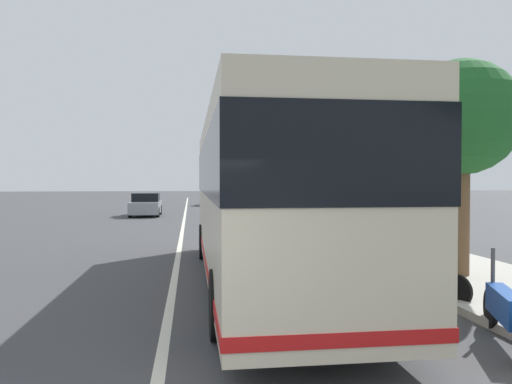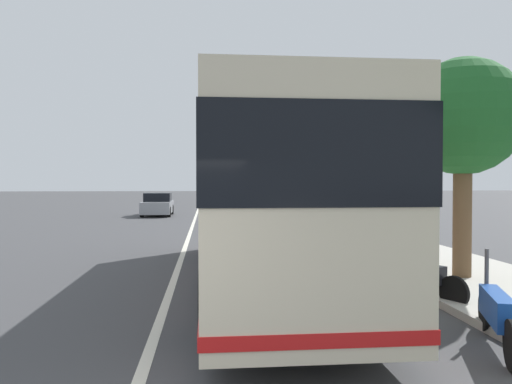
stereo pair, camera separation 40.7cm
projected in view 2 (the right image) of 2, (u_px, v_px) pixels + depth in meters
The scene contains 9 objects.
sidewalk_curb at pixel (423, 261), 13.59m from camera, with size 110.00×3.60×0.14m, color #B2ADA3.
lane_divider_line at pixel (178, 267), 12.95m from camera, with size 110.00×0.16×0.01m, color silver.
coach_bus at pixel (261, 191), 10.82m from camera, with size 11.59×2.65×3.53m.
motorcycle_mid_row at pixel (497, 313), 6.66m from camera, with size 2.14×0.84×1.25m.
motorcycle_nearest_curb at pixel (413, 275), 9.47m from camera, with size 2.09×1.17×1.24m.
car_side_street at pixel (226, 198), 46.27m from camera, with size 4.02×1.95×1.54m.
car_behind_bus at pixel (158, 205), 32.32m from camera, with size 4.11×1.91×1.48m.
roadside_tree_mid_block at pixel (463, 119), 10.91m from camera, with size 2.58×2.58×4.98m.
utility_pole at pixel (380, 154), 18.57m from camera, with size 0.27×0.27×6.56m, color slate.
Camera 2 is at (-3.04, -0.78, 2.26)m, focal length 34.70 mm.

